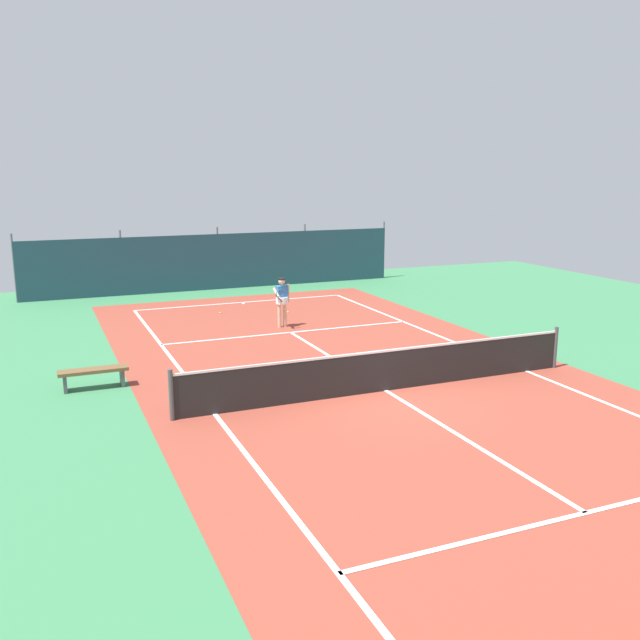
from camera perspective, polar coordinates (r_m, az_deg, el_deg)
ground_plane at (r=16.29m, az=5.47°, el=-5.89°), size 36.00×36.00×0.00m
court_surface at (r=16.29m, az=5.47°, el=-5.87°), size 11.02×26.60×0.01m
tennis_net at (r=16.14m, az=5.51°, el=-4.16°), size 10.12×0.10×1.10m
back_fence at (r=30.65m, az=-8.64°, el=3.94°), size 16.30×0.98×2.70m
tennis_player at (r=22.52m, az=-3.19°, el=1.80°), size 0.65×0.79×1.64m
tennis_ball_near_player at (r=24.93m, az=-2.69°, el=0.66°), size 0.07×0.07×0.07m
tennis_ball_midcourt at (r=17.74m, az=-5.39°, el=-4.24°), size 0.07×0.07×0.07m
tennis_ball_by_sideline at (r=25.03m, az=-8.30°, el=0.59°), size 0.07×0.07×0.07m
parked_car at (r=32.52m, az=-8.05°, el=4.74°), size 2.10×4.24×1.68m
courtside_bench at (r=17.13m, az=-18.33°, el=-4.24°), size 1.60×0.40×0.49m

